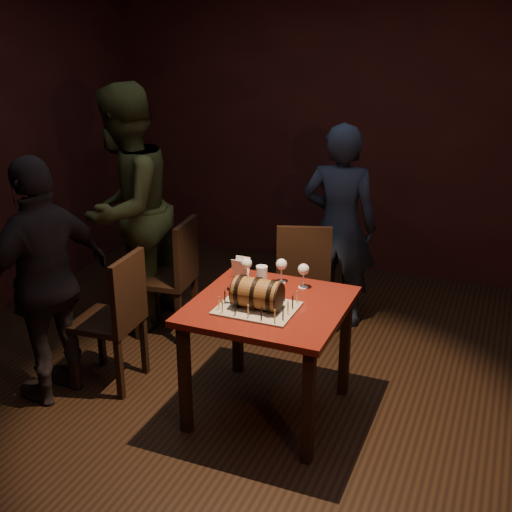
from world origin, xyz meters
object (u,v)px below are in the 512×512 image
at_px(pub_table, 269,320).
at_px(person_left_front, 46,282).
at_px(wine_glass_mid, 281,265).
at_px(chair_back, 303,274).
at_px(wine_glass_left, 246,264).
at_px(person_back, 339,227).
at_px(chair_left_front, 117,313).
at_px(pint_of_ale, 262,278).
at_px(chair_left_rear, 175,272).
at_px(person_left_rear, 126,210).
at_px(wine_glass_right, 304,270).
at_px(barrel_cake, 257,293).

height_order(pub_table, person_left_front, person_left_front).
relative_size(wine_glass_mid, chair_back, 0.17).
bearing_deg(wine_glass_left, person_back, 76.14).
xyz_separation_m(pub_table, chair_left_front, (-1.04, -0.07, -0.12)).
relative_size(pint_of_ale, person_back, 0.09).
distance_m(chair_left_rear, person_left_rear, 0.61).
bearing_deg(chair_left_rear, wine_glass_right, -19.78).
xyz_separation_m(chair_left_rear, person_left_front, (-0.31, -1.05, 0.28)).
bearing_deg(barrel_cake, wine_glass_left, 121.57).
distance_m(wine_glass_mid, chair_left_rear, 1.14).
bearing_deg(wine_glass_mid, chair_left_rear, 158.79).
xyz_separation_m(barrel_cake, wine_glass_right, (0.15, 0.40, 0.02)).
relative_size(chair_back, person_left_rear, 0.49).
bearing_deg(wine_glass_right, chair_left_front, -162.31).
xyz_separation_m(wine_glass_mid, person_left_front, (-1.32, -0.66, -0.07)).
xyz_separation_m(barrel_cake, wine_glass_left, (-0.22, 0.36, 0.02)).
xyz_separation_m(chair_back, chair_left_front, (-0.91, -1.12, 0.00)).
height_order(wine_glass_mid, person_left_rear, person_left_rear).
relative_size(wine_glass_mid, chair_left_front, 0.17).
height_order(pub_table, chair_left_front, chair_left_front).
bearing_deg(person_left_rear, wine_glass_mid, 69.50).
distance_m(wine_glass_left, chair_left_front, 0.92).
xyz_separation_m(wine_glass_mid, chair_back, (-0.09, 0.73, -0.34)).
bearing_deg(chair_left_rear, person_back, 33.06).
bearing_deg(person_back, pub_table, 84.01).
distance_m(barrel_cake, wine_glass_right, 0.43).
distance_m(pub_table, person_back, 1.43).
bearing_deg(pint_of_ale, person_back, 82.94).
relative_size(wine_glass_left, chair_left_front, 0.17).
height_order(wine_glass_left, person_left_rear, person_left_rear).
bearing_deg(wine_glass_right, chair_back, 108.14).
bearing_deg(pub_table, wine_glass_left, 135.36).
xyz_separation_m(wine_glass_right, chair_left_rear, (-1.17, 0.42, -0.35)).
bearing_deg(wine_glass_right, pub_table, -111.04).
xyz_separation_m(chair_back, person_left_rear, (-1.34, -0.30, 0.43)).
relative_size(wine_glass_left, chair_back, 0.17).
relative_size(barrel_cake, chair_left_front, 0.36).
bearing_deg(wine_glass_right, wine_glass_mid, 169.92).
xyz_separation_m(barrel_cake, wine_glass_mid, (-0.01, 0.43, 0.02)).
height_order(barrel_cake, wine_glass_mid, barrel_cake).
bearing_deg(wine_glass_left, pub_table, -44.64).
bearing_deg(wine_glass_mid, barrel_cake, -88.64).
relative_size(chair_left_front, person_left_rear, 0.49).
bearing_deg(person_left_front, person_left_rear, -161.00).
height_order(chair_back, chair_left_front, same).
height_order(barrel_cake, chair_left_front, barrel_cake).
bearing_deg(chair_left_front, person_left_front, -141.01).
bearing_deg(chair_left_rear, pint_of_ale, -29.76).
relative_size(pint_of_ale, person_left_rear, 0.08).
xyz_separation_m(chair_back, chair_left_rear, (-0.92, -0.34, 0.00)).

